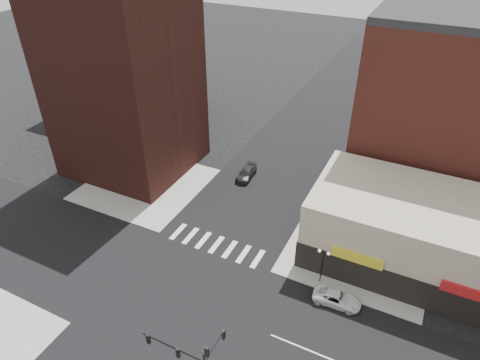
% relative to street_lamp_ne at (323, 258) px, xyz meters
% --- Properties ---
extents(ground, '(240.00, 240.00, 0.00)m').
position_rel_street_lamp_ne_xyz_m(ground, '(-12.00, -8.00, -3.29)').
color(ground, black).
rests_on(ground, ground).
extents(road_ew, '(200.00, 14.00, 0.02)m').
position_rel_street_lamp_ne_xyz_m(road_ew, '(-12.00, -8.00, -3.28)').
color(road_ew, black).
rests_on(road_ew, ground).
extents(road_ns, '(14.00, 200.00, 0.02)m').
position_rel_street_lamp_ne_xyz_m(road_ns, '(-12.00, -8.00, -3.28)').
color(road_ns, black).
rests_on(road_ns, ground).
extents(sidewalk_nw, '(15.00, 15.00, 0.12)m').
position_rel_street_lamp_ne_xyz_m(sidewalk_nw, '(-26.50, 6.50, -3.23)').
color(sidewalk_nw, gray).
rests_on(sidewalk_nw, ground).
extents(sidewalk_ne, '(15.00, 15.00, 0.12)m').
position_rel_street_lamp_ne_xyz_m(sidewalk_ne, '(2.50, 6.50, -3.23)').
color(sidewalk_ne, gray).
rests_on(sidewalk_ne, ground).
extents(building_nw, '(16.00, 15.00, 25.00)m').
position_rel_street_lamp_ne_xyz_m(building_nw, '(-31.00, 10.50, 9.21)').
color(building_nw, '#3C1813').
rests_on(building_nw, ground).
extents(building_nw_low, '(20.00, 18.00, 12.00)m').
position_rel_street_lamp_ne_xyz_m(building_nw_low, '(-44.00, 26.00, 2.71)').
color(building_nw_low, '#3C1813').
rests_on(building_nw_low, ground).
extents(building_ne_midrise, '(18.00, 15.00, 22.00)m').
position_rel_street_lamp_ne_xyz_m(building_ne_midrise, '(7.00, 21.50, 7.71)').
color(building_ne_midrise, maroon).
rests_on(building_ne_midrise, ground).
extents(building_ne_row, '(24.20, 12.20, 8.00)m').
position_rel_street_lamp_ne_xyz_m(building_ne_row, '(9.00, 7.00, 0.01)').
color(building_ne_row, '#BBB095').
rests_on(building_ne_row, ground).
extents(street_lamp_ne, '(1.22, 0.32, 4.16)m').
position_rel_street_lamp_ne_xyz_m(street_lamp_ne, '(0.00, 0.00, 0.00)').
color(street_lamp_ne, black).
rests_on(street_lamp_ne, sidewalk_ne).
extents(white_suv, '(4.70, 2.35, 1.28)m').
position_rel_street_lamp_ne_xyz_m(white_suv, '(2.26, -1.86, -2.65)').
color(white_suv, white).
rests_on(white_suv, ground).
extents(dark_sedan_north, '(2.15, 4.69, 1.33)m').
position_rel_street_lamp_ne_xyz_m(dark_sedan_north, '(-15.00, 14.11, -2.63)').
color(dark_sedan_north, black).
rests_on(dark_sedan_north, ground).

